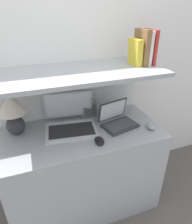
{
  "coord_description": "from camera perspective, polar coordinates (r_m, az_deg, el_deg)",
  "views": [
    {
      "loc": [
        -0.33,
        -0.91,
        1.59
      ],
      "look_at": [
        0.1,
        0.29,
        0.9
      ],
      "focal_mm": 32.0,
      "sensor_mm": 36.0,
      "label": 1
    }
  ],
  "objects": [
    {
      "name": "shelf",
      "position": [
        1.37,
        -5.18,
        11.13
      ],
      "size": [
        1.17,
        0.52,
        0.03
      ],
      "color": "#999EA3",
      "rests_on": "back_riser"
    },
    {
      "name": "back_riser",
      "position": [
        1.84,
        -6.34,
        -4.97
      ],
      "size": [
        1.17,
        0.04,
        1.18
      ],
      "color": "white",
      "rests_on": "ground_plane"
    },
    {
      "name": "laptop_small",
      "position": [
        1.56,
        6.16,
        -2.37
      ],
      "size": [
        0.3,
        0.26,
        0.18
      ],
      "color": "#333338",
      "rests_on": "desk"
    },
    {
      "name": "laptop_large",
      "position": [
        1.52,
        -7.33,
        -2.76
      ],
      "size": [
        0.42,
        0.38,
        0.26
      ],
      "color": "silver",
      "rests_on": "desk"
    },
    {
      "name": "wall_back",
      "position": [
        1.63,
        -7.9,
        14.17
      ],
      "size": [
        6.0,
        0.05,
        2.4
      ],
      "color": "white",
      "rests_on": "ground_plane"
    },
    {
      "name": "router_box",
      "position": [
        1.67,
        -2.14,
        0.96
      ],
      "size": [
        0.12,
        0.07,
        0.13
      ],
      "color": "gray",
      "rests_on": "desk"
    },
    {
      "name": "book_white",
      "position": [
        1.55,
        14.11,
        17.44
      ],
      "size": [
        0.02,
        0.15,
        0.24
      ],
      "color": "silver",
      "rests_on": "shelf"
    },
    {
      "name": "desk",
      "position": [
        1.74,
        -3.37,
        -16.03
      ],
      "size": [
        1.17,
        0.57,
        0.76
      ],
      "color": "#999EA3",
      "rests_on": "ground_plane"
    },
    {
      "name": "book_red",
      "position": [
        1.56,
        15.15,
        17.49
      ],
      "size": [
        0.02,
        0.16,
        0.24
      ],
      "color": "#A82823",
      "rests_on": "shelf"
    },
    {
      "name": "book_yellow",
      "position": [
        1.51,
        11.15,
        16.42
      ],
      "size": [
        0.05,
        0.14,
        0.18
      ],
      "color": "gold",
      "rests_on": "shelf"
    },
    {
      "name": "computer_mouse",
      "position": [
        1.37,
        0.98,
        -8.23
      ],
      "size": [
        0.07,
        0.11,
        0.03
      ],
      "color": "black",
      "rests_on": "desk"
    },
    {
      "name": "second_mouse",
      "position": [
        1.58,
        15.33,
        -3.99
      ],
      "size": [
        0.07,
        0.1,
        0.03
      ],
      "color": "#99999E",
      "rests_on": "desk"
    },
    {
      "name": "table_lamp",
      "position": [
        1.49,
        -22.82,
        0.52
      ],
      "size": [
        0.2,
        0.2,
        0.31
      ],
      "color": "#2D2D33",
      "rests_on": "desk"
    },
    {
      "name": "book_brown",
      "position": [
        1.53,
        12.89,
        17.57
      ],
      "size": [
        0.04,
        0.17,
        0.24
      ],
      "color": "brown",
      "rests_on": "shelf"
    }
  ]
}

